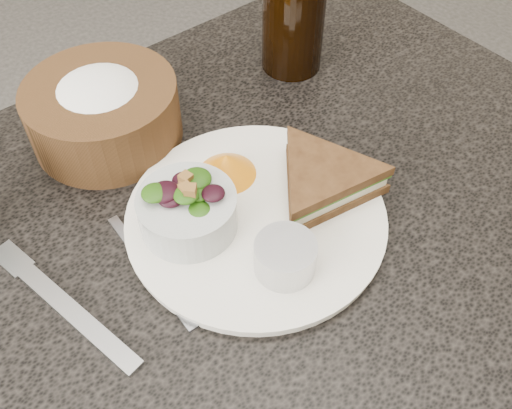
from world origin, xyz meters
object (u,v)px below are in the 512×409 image
object	(u,v)px
sandwich	(323,180)
salad_bowl	(187,207)
dining_table	(243,354)
dinner_plate	(256,218)
cola_glass	(293,20)
bread_basket	(102,104)
dressing_ramekin	(285,257)

from	to	relation	value
sandwich	salad_bowl	xyz separation A→B (m)	(-0.15, 0.06, 0.01)
dining_table	salad_bowl	size ratio (longest dim) A/B	9.17
dining_table	sandwich	world-z (taller)	sandwich
dining_table	dinner_plate	bearing A→B (deg)	-70.89
salad_bowl	cola_glass	xyz separation A→B (m)	(0.30, 0.16, 0.03)
dinner_plate	bread_basket	distance (m)	0.25
dining_table	cola_glass	size ratio (longest dim) A/B	6.76
salad_bowl	dressing_ramekin	xyz separation A→B (m)	(0.04, -0.11, -0.01)
dinner_plate	salad_bowl	size ratio (longest dim) A/B	2.70
sandwich	dressing_ramekin	bearing A→B (deg)	-143.72
dinner_plate	salad_bowl	bearing A→B (deg)	152.40
dining_table	bread_basket	bearing A→B (deg)	103.62
dining_table	dressing_ramekin	xyz separation A→B (m)	(-0.01, -0.10, 0.41)
dinner_plate	sandwich	xyz separation A→B (m)	(0.08, -0.02, 0.03)
dining_table	dinner_plate	world-z (taller)	dinner_plate
bread_basket	dinner_plate	bearing A→B (deg)	-75.80
sandwich	bread_basket	xyz separation A→B (m)	(-0.14, 0.26, 0.02)
sandwich	cola_glass	distance (m)	0.27
sandwich	bread_basket	bearing A→B (deg)	127.92
dressing_ramekin	bread_basket	size ratio (longest dim) A/B	0.34
salad_bowl	dressing_ramekin	bearing A→B (deg)	-67.90
dinner_plate	dressing_ramekin	xyz separation A→B (m)	(-0.02, -0.08, 0.03)
salad_bowl	cola_glass	distance (m)	0.34
dressing_ramekin	cola_glass	size ratio (longest dim) A/B	0.44
salad_bowl	bread_basket	distance (m)	0.20
dinner_plate	salad_bowl	distance (m)	0.09
sandwich	salad_bowl	bearing A→B (deg)	167.98
bread_basket	cola_glass	world-z (taller)	cola_glass
cola_glass	dinner_plate	bearing A→B (deg)	-138.92
dinner_plate	sandwich	size ratio (longest dim) A/B	1.85
dining_table	cola_glass	world-z (taller)	cola_glass
salad_bowl	cola_glass	size ratio (longest dim) A/B	0.74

